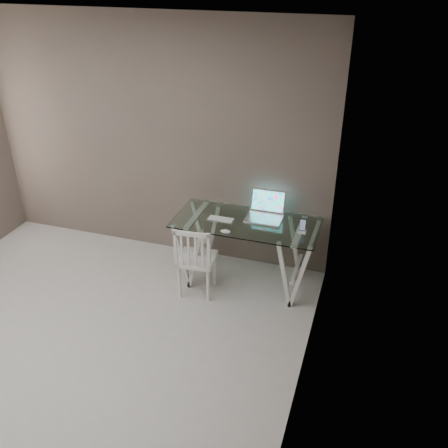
% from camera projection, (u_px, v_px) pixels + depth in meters
% --- Properties ---
extents(room, '(4.50, 4.52, 2.71)m').
position_uv_depth(room, '(10.00, 190.00, 3.50)').
color(room, '#B4B1AC').
rests_on(room, ground).
extents(desk, '(1.50, 0.70, 0.75)m').
position_uv_depth(desk, '(246.00, 252.00, 5.30)').
color(desk, silver).
rests_on(desk, ground).
extents(chair, '(0.41, 0.41, 0.82)m').
position_uv_depth(chair, '(195.00, 258.00, 5.07)').
color(chair, white).
rests_on(chair, ground).
extents(laptop, '(0.37, 0.34, 0.26)m').
position_uv_depth(laptop, '(266.00, 211.00, 5.20)').
color(laptop, silver).
rests_on(laptop, desk).
extents(keyboard, '(0.28, 0.12, 0.01)m').
position_uv_depth(keyboard, '(221.00, 219.00, 5.17)').
color(keyboard, silver).
rests_on(keyboard, desk).
extents(mouse, '(0.11, 0.06, 0.03)m').
position_uv_depth(mouse, '(225.00, 231.00, 4.92)').
color(mouse, silver).
rests_on(mouse, desk).
extents(phone_dock, '(0.08, 0.08, 0.14)m').
position_uv_depth(phone_dock, '(302.00, 229.00, 4.92)').
color(phone_dock, white).
rests_on(phone_dock, desk).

